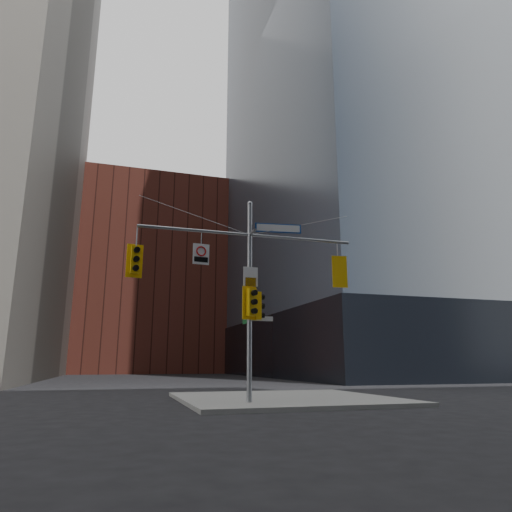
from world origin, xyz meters
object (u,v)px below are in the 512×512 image
traffic_light_east_arm (338,272)px  traffic_light_west_arm (135,260)px  traffic_light_pole_front (252,302)px  signal_assembly (250,277)px  traffic_light_pole_side (258,306)px  regulatory_sign_arm (201,253)px  street_sign_blade (278,228)px

traffic_light_east_arm → traffic_light_west_arm: bearing=8.4°
traffic_light_east_arm → traffic_light_pole_front: traffic_light_east_arm is taller
signal_assembly → traffic_light_pole_side: 1.06m
traffic_light_pole_side → traffic_light_west_arm: bearing=84.2°
traffic_light_west_arm → regulatory_sign_arm: size_ratio=1.55×
traffic_light_pole_front → regulatory_sign_arm: size_ratio=1.58×
traffic_light_west_arm → traffic_light_east_arm: (7.51, -0.01, -0.00)m
traffic_light_west_arm → traffic_light_east_arm: size_ratio=0.95×
signal_assembly → regulatory_sign_arm: signal_assembly is taller
traffic_light_pole_side → traffic_light_pole_front: bearing=125.0°
street_sign_blade → regulatory_sign_arm: 3.12m
traffic_light_east_arm → street_sign_blade: bearing=8.4°
traffic_light_pole_side → regulatory_sign_arm: regulatory_sign_arm is taller
traffic_light_east_arm → signal_assembly: bearing=8.5°
signal_assembly → street_sign_blade: (1.11, 0.00, 1.93)m
signal_assembly → traffic_light_pole_side: bearing=2.0°
regulatory_sign_arm → street_sign_blade: bearing=-6.2°
traffic_light_pole_front → street_sign_blade: size_ratio=0.67×
traffic_light_east_arm → street_sign_blade: street_sign_blade is taller
traffic_light_pole_side → street_sign_blade: 3.04m
signal_assembly → street_sign_blade: signal_assembly is taller
traffic_light_east_arm → traffic_light_pole_side: traffic_light_east_arm is taller
traffic_light_west_arm → traffic_light_pole_side: (4.31, -0.00, -1.39)m
signal_assembly → traffic_light_east_arm: signal_assembly is taller
traffic_light_east_arm → regulatory_sign_arm: regulatory_sign_arm is taller
signal_assembly → traffic_light_east_arm: size_ratio=6.60×
traffic_light_pole_front → street_sign_blade: street_sign_blade is taller
street_sign_blade → traffic_light_east_arm: bearing=7.7°
signal_assembly → street_sign_blade: bearing=0.2°
traffic_light_pole_side → traffic_light_pole_front: 0.43m
signal_assembly → traffic_light_east_arm: bearing=0.0°
traffic_light_pole_side → regulatory_sign_arm: bearing=85.1°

